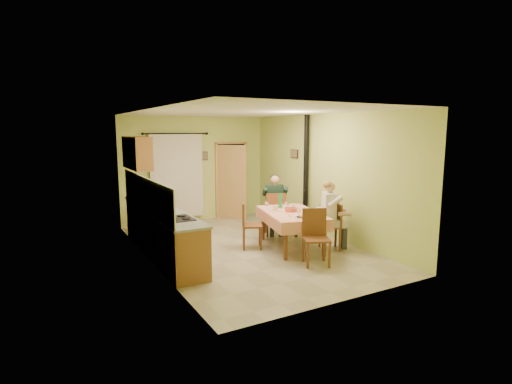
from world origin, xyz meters
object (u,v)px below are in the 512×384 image
chair_far (275,223)px  stove_flue (306,189)px  man_right (331,207)px  chair_right (330,235)px  chair_left (251,234)px  man_far (275,198)px  dining_table (292,230)px  chair_near (316,249)px

chair_far → stove_flue: stove_flue is taller
man_right → chair_right: bearing=-90.0°
man_right → chair_far: bearing=40.1°
chair_right → chair_left: (-1.38, 0.87, 0.00)m
man_far → stove_flue: size_ratio=0.50×
chair_far → man_right: size_ratio=0.73×
dining_table → chair_near: size_ratio=1.95×
chair_far → man_far: (0.01, 0.01, 0.59)m
dining_table → man_right: bearing=-24.3°
chair_left → man_far: size_ratio=0.69×
chair_far → chair_near: same height
chair_right → stove_flue: size_ratio=0.34×
chair_left → man_right: size_ratio=0.69×
chair_right → stove_flue: stove_flue is taller
chair_near → stove_flue: 2.60m
man_right → chair_left: bearing=83.7°
chair_right → man_far: 1.70m
man_far → stove_flue: stove_flue is taller
chair_far → chair_left: 1.19m
dining_table → man_far: man_far is taller
dining_table → man_far: bearing=91.0°
man_far → man_right: 1.58m
chair_far → man_far: bearing=90.0°
chair_left → stove_flue: (1.84, 0.65, 0.73)m
chair_near → chair_left: chair_near is taller
dining_table → man_right: 0.93m
chair_right → chair_left: bearing=83.8°
chair_near → man_right: size_ratio=0.73×
chair_near → chair_left: bearing=-45.9°
chair_left → man_far: (0.99, 0.68, 0.59)m
chair_left → dining_table: bearing=89.0°
dining_table → man_far: size_ratio=1.42×
chair_left → man_right: man_right is taller
chair_far → chair_right: bearing=-51.5°
dining_table → chair_far: size_ratio=1.95×
chair_left → stove_flue: size_ratio=0.34×
chair_far → stove_flue: 1.13m
dining_table → chair_near: 1.13m
chair_near → chair_left: size_ratio=1.05×
dining_table → stove_flue: 1.63m
man_far → stove_flue: (0.85, -0.03, 0.15)m
dining_table → chair_right: bearing=-24.1°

